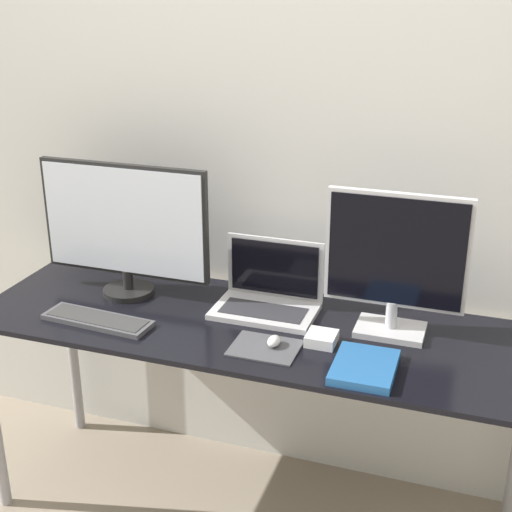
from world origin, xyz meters
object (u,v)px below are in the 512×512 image
at_px(monitor_left, 124,227).
at_px(power_brick, 322,338).
at_px(book, 364,367).
at_px(monitor_right, 396,262).
at_px(laptop, 269,293).
at_px(keyboard, 98,320).
at_px(mouse, 274,341).

bearing_deg(monitor_left, power_brick, -10.87).
height_order(book, power_brick, power_brick).
height_order(monitor_right, power_brick, monitor_right).
xyz_separation_m(monitor_left, power_brick, (0.74, -0.14, -0.23)).
xyz_separation_m(monitor_right, laptop, (-0.42, 0.04, -0.19)).
xyz_separation_m(keyboard, book, (0.88, -0.02, 0.00)).
xyz_separation_m(monitor_right, book, (-0.03, -0.26, -0.23)).
distance_m(monitor_right, power_brick, 0.33).
bearing_deg(power_brick, monitor_right, 36.97).
bearing_deg(book, monitor_left, 163.70).
distance_m(mouse, power_brick, 0.15).
height_order(monitor_left, power_brick, monitor_left).
bearing_deg(monitor_left, mouse, -19.20).
bearing_deg(power_brick, book, -37.60).
xyz_separation_m(book, power_brick, (-0.16, 0.12, 0.00)).
relative_size(laptop, power_brick, 3.70).
xyz_separation_m(monitor_left, keyboard, (0.01, -0.24, -0.24)).
bearing_deg(laptop, keyboard, -150.36).
bearing_deg(mouse, book, -9.91).
relative_size(monitor_right, mouse, 7.51).
height_order(mouse, power_brick, mouse).
height_order(monitor_left, monitor_right, monitor_left).
bearing_deg(power_brick, monitor_left, 169.13).
relative_size(monitor_left, laptop, 1.80).
height_order(keyboard, book, book).
bearing_deg(monitor_right, mouse, -146.55).
bearing_deg(monitor_left, keyboard, -86.72).
relative_size(monitor_right, book, 2.02).
xyz_separation_m(monitor_left, book, (0.90, -0.26, -0.24)).
distance_m(laptop, mouse, 0.28).
relative_size(laptop, book, 1.50).
bearing_deg(monitor_left, monitor_right, -0.00).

